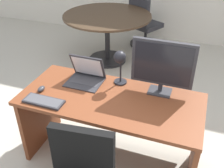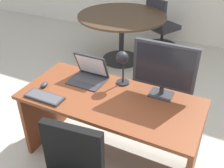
% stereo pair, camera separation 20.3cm
% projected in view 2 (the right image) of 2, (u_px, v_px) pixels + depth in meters
% --- Properties ---
extents(ground, '(12.00, 12.00, 0.00)m').
position_uv_depth(ground, '(157.00, 86.00, 3.81)').
color(ground, '#B7B2A3').
extents(desk, '(1.57, 0.71, 0.74)m').
position_uv_depth(desk, '(113.00, 115.00, 2.43)').
color(desk, brown).
rests_on(desk, ground).
extents(monitor, '(0.53, 0.16, 0.49)m').
position_uv_depth(monitor, '(164.00, 67.00, 2.16)').
color(monitor, '#2D2D33').
rests_on(monitor, desk).
extents(laptop, '(0.33, 0.28, 0.25)m').
position_uv_depth(laptop, '(90.00, 72.00, 2.50)').
color(laptop, '#2D2D33').
rests_on(laptop, desk).
extents(keyboard, '(0.35, 0.13, 0.02)m').
position_uv_depth(keyboard, '(44.00, 97.00, 2.26)').
color(keyboard, '#2D2D33').
rests_on(keyboard, desk).
extents(mouse, '(0.05, 0.09, 0.04)m').
position_uv_depth(mouse, '(44.00, 85.00, 2.41)').
color(mouse, '#2D2D33').
rests_on(mouse, desk).
extents(desk_lamp, '(0.12, 0.14, 0.34)m').
position_uv_depth(desk_lamp, '(122.00, 61.00, 2.33)').
color(desk_lamp, black).
rests_on(desk_lamp, desk).
extents(meeting_table, '(1.37, 1.37, 0.78)m').
position_uv_depth(meeting_table, '(122.00, 26.00, 4.17)').
color(meeting_table, black).
rests_on(meeting_table, ground).
extents(meeting_chair_near, '(0.62, 0.63, 0.91)m').
position_uv_depth(meeting_chair_near, '(160.00, 29.00, 4.74)').
color(meeting_chair_near, black).
rests_on(meeting_chair_near, ground).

